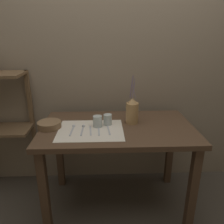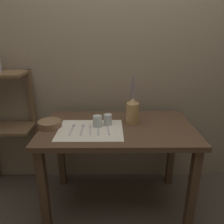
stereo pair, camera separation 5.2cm
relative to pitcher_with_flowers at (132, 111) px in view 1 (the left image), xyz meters
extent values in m
plane|color=#473F35|center=(-0.12, -0.06, -0.88)|extent=(12.00, 12.00, 0.00)
cube|color=gray|center=(-0.12, 0.41, 0.32)|extent=(7.00, 0.06, 2.40)
cube|color=#4C3523|center=(-0.12, -0.06, -0.12)|extent=(1.22, 0.71, 0.04)
cube|color=#4C3523|center=(-0.68, -0.35, -0.51)|extent=(0.06, 0.06, 0.73)
cube|color=#4C3523|center=(0.43, -0.35, -0.51)|extent=(0.06, 0.06, 0.73)
cube|color=#4C3523|center=(-0.68, 0.24, -0.51)|extent=(0.06, 0.06, 0.73)
cube|color=#4C3523|center=(0.43, 0.24, -0.51)|extent=(0.06, 0.06, 0.73)
cube|color=brown|center=(-1.17, 0.21, -0.24)|extent=(0.51, 0.30, 0.02)
cube|color=brown|center=(-0.93, 0.34, -0.29)|extent=(0.04, 0.04, 1.16)
cube|color=beige|center=(-0.34, -0.13, -0.10)|extent=(0.50, 0.40, 0.00)
cylinder|color=#A87F4C|center=(0.00, 0.00, -0.01)|extent=(0.10, 0.10, 0.17)
cone|color=#A87F4C|center=(0.00, 0.00, 0.09)|extent=(0.08, 0.08, 0.04)
cylinder|color=slate|center=(0.00, -0.01, 0.18)|extent=(0.04, 0.03, 0.13)
cylinder|color=slate|center=(0.00, -0.01, 0.20)|extent=(0.02, 0.03, 0.16)
cylinder|color=slate|center=(0.00, -0.01, 0.18)|extent=(0.02, 0.03, 0.12)
cylinder|color=slate|center=(-0.01, 0.00, 0.20)|extent=(0.02, 0.01, 0.17)
cylinder|color=slate|center=(-0.01, 0.00, 0.21)|extent=(0.02, 0.03, 0.19)
cylinder|color=brown|center=(-0.66, -0.07, -0.08)|extent=(0.18, 0.18, 0.05)
cylinder|color=#B7C1BC|center=(-0.28, -0.07, -0.05)|extent=(0.07, 0.07, 0.09)
cylinder|color=#B7C1BC|center=(-0.20, -0.03, -0.06)|extent=(0.07, 0.07, 0.08)
cube|color=#A8A8AD|center=(-0.48, -0.15, -0.10)|extent=(0.02, 0.17, 0.00)
sphere|color=#A8A8AD|center=(-0.47, -0.06, -0.09)|extent=(0.02, 0.02, 0.02)
cube|color=#A8A8AD|center=(-0.40, -0.15, -0.10)|extent=(0.02, 0.17, 0.00)
sphere|color=#A8A8AD|center=(-0.40, -0.07, -0.09)|extent=(0.02, 0.02, 0.02)
cube|color=#A8A8AD|center=(-0.34, -0.15, -0.10)|extent=(0.03, 0.17, 0.00)
cube|color=#A8A8AD|center=(-0.27, -0.15, -0.10)|extent=(0.02, 0.17, 0.00)
cube|color=#A8A8AD|center=(-0.20, -0.15, -0.10)|extent=(0.03, 0.17, 0.00)
camera|label=1|loc=(-0.23, -1.67, 0.60)|focal=35.00mm
camera|label=2|loc=(-0.18, -1.67, 0.60)|focal=35.00mm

